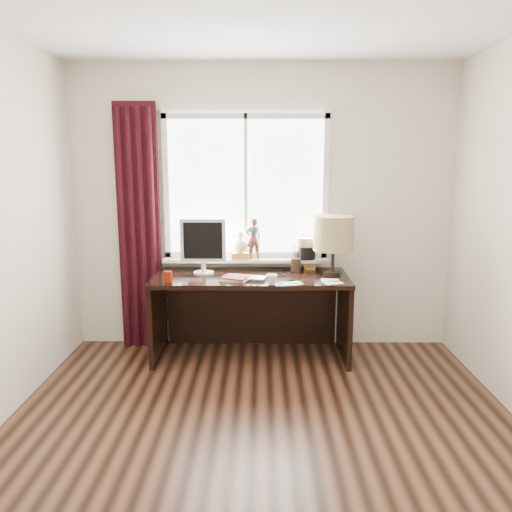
{
  "coord_description": "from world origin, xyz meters",
  "views": [
    {
      "loc": [
        -0.01,
        -2.61,
        1.76
      ],
      "look_at": [
        -0.05,
        1.25,
        1.0
      ],
      "focal_mm": 35.0,
      "sensor_mm": 36.0,
      "label": 1
    }
  ],
  "objects_px": {
    "red_cup": "(168,277)",
    "desk": "(251,299)",
    "laptop": "(247,278)",
    "monitor": "(203,243)",
    "mug": "(272,279)",
    "table_lamp": "(333,234)"
  },
  "relations": [
    {
      "from": "desk",
      "to": "monitor",
      "type": "relative_size",
      "value": 3.47
    },
    {
      "from": "red_cup",
      "to": "monitor",
      "type": "height_order",
      "value": "monitor"
    },
    {
      "from": "red_cup",
      "to": "desk",
      "type": "distance_m",
      "value": 0.81
    },
    {
      "from": "mug",
      "to": "desk",
      "type": "bearing_deg",
      "value": 114.16
    },
    {
      "from": "red_cup",
      "to": "desk",
      "type": "relative_size",
      "value": 0.05
    },
    {
      "from": "laptop",
      "to": "monitor",
      "type": "xyz_separation_m",
      "value": [
        -0.39,
        0.21,
        0.26
      ]
    },
    {
      "from": "red_cup",
      "to": "monitor",
      "type": "distance_m",
      "value": 0.47
    },
    {
      "from": "mug",
      "to": "desk",
      "type": "height_order",
      "value": "mug"
    },
    {
      "from": "mug",
      "to": "table_lamp",
      "type": "bearing_deg",
      "value": 32.56
    },
    {
      "from": "mug",
      "to": "red_cup",
      "type": "relative_size",
      "value": 0.96
    },
    {
      "from": "mug",
      "to": "laptop",
      "type": "bearing_deg",
      "value": 141.09
    },
    {
      "from": "red_cup",
      "to": "mug",
      "type": "bearing_deg",
      "value": -4.22
    },
    {
      "from": "laptop",
      "to": "mug",
      "type": "height_order",
      "value": "mug"
    },
    {
      "from": "monitor",
      "to": "table_lamp",
      "type": "xyz_separation_m",
      "value": [
        1.14,
        -0.03,
        0.09
      ]
    },
    {
      "from": "red_cup",
      "to": "desk",
      "type": "bearing_deg",
      "value": 26.18
    },
    {
      "from": "monitor",
      "to": "table_lamp",
      "type": "bearing_deg",
      "value": -1.72
    },
    {
      "from": "laptop",
      "to": "desk",
      "type": "height_order",
      "value": "laptop"
    },
    {
      "from": "mug",
      "to": "monitor",
      "type": "xyz_separation_m",
      "value": [
        -0.6,
        0.38,
        0.23
      ]
    },
    {
      "from": "red_cup",
      "to": "monitor",
      "type": "relative_size",
      "value": 0.19
    },
    {
      "from": "mug",
      "to": "red_cup",
      "type": "bearing_deg",
      "value": 175.78
    },
    {
      "from": "table_lamp",
      "to": "laptop",
      "type": "bearing_deg",
      "value": -166.93
    },
    {
      "from": "laptop",
      "to": "mug",
      "type": "bearing_deg",
      "value": -23.33
    }
  ]
}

